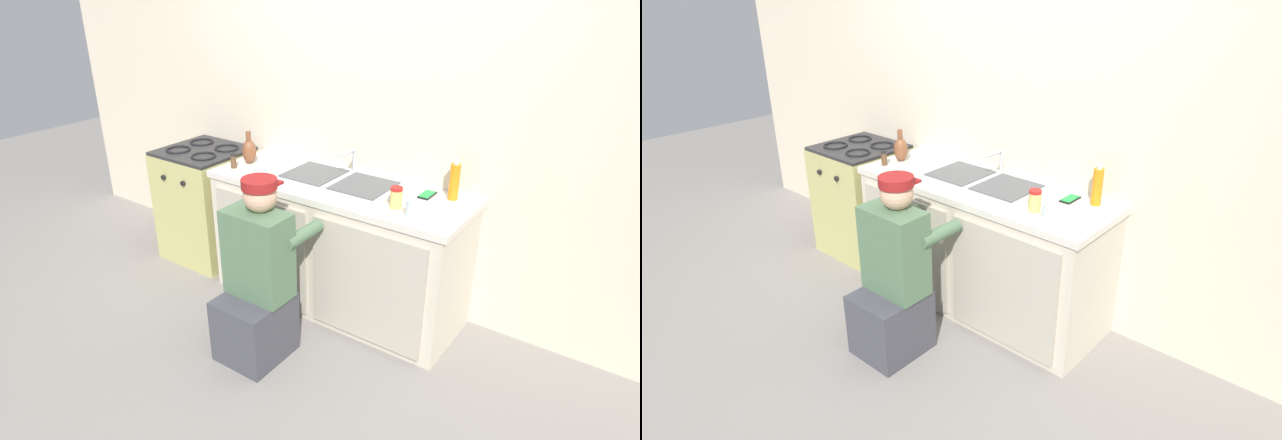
{
  "view_description": "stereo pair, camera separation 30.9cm",
  "coord_description": "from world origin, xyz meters",
  "views": [
    {
      "loc": [
        1.75,
        -2.37,
        2.12
      ],
      "look_at": [
        0.0,
        0.1,
        0.71
      ],
      "focal_mm": 30.0,
      "sensor_mm": 36.0,
      "label": 1
    },
    {
      "loc": [
        1.99,
        -2.18,
        2.12
      ],
      "look_at": [
        0.0,
        0.1,
        0.71
      ],
      "focal_mm": 30.0,
      "sensor_mm": 36.0,
      "label": 2
    }
  ],
  "objects": [
    {
      "name": "vase_decorative",
      "position": [
        -0.74,
        0.28,
        0.97
      ],
      "size": [
        0.1,
        0.1,
        0.23
      ],
      "color": "brown",
      "rests_on": "countertop"
    },
    {
      "name": "stove_range",
      "position": [
        -1.24,
        0.3,
        0.45
      ],
      "size": [
        0.61,
        0.62,
        0.9
      ],
      "color": "tan",
      "rests_on": "ground_plane"
    },
    {
      "name": "spice_bottle_pepper",
      "position": [
        -0.76,
        0.14,
        0.93
      ],
      "size": [
        0.04,
        0.04,
        0.1
      ],
      "color": "#513823",
      "rests_on": "countertop"
    },
    {
      "name": "soap_bottle_orange",
      "position": [
        0.69,
        0.49,
        1.0
      ],
      "size": [
        0.06,
        0.06,
        0.25
      ],
      "color": "orange",
      "rests_on": "countertop"
    },
    {
      "name": "water_glass",
      "position": [
        0.61,
        0.11,
        0.93
      ],
      "size": [
        0.06,
        0.06,
        0.1
      ],
      "color": "#ADC6CC",
      "rests_on": "countertop"
    },
    {
      "name": "plumber_person",
      "position": [
        -0.08,
        -0.42,
        0.46
      ],
      "size": [
        0.42,
        0.61,
        1.1
      ],
      "color": "#3F3F47",
      "rests_on": "ground_plane"
    },
    {
      "name": "countertop",
      "position": [
        0.0,
        0.3,
        0.86
      ],
      "size": [
        1.75,
        0.62,
        0.04
      ],
      "primitive_type": "cube",
      "color": "beige",
      "rests_on": "counter_cabinet"
    },
    {
      "name": "ground_plane",
      "position": [
        0.0,
        0.0,
        0.0
      ],
      "size": [
        12.0,
        12.0,
        0.0
      ],
      "primitive_type": "plane",
      "color": "gray"
    },
    {
      "name": "counter_cabinet",
      "position": [
        0.0,
        0.29,
        0.42
      ],
      "size": [
        1.71,
        0.62,
        0.84
      ],
      "color": "beige",
      "rests_on": "ground_plane"
    },
    {
      "name": "back_wall",
      "position": [
        0.0,
        0.65,
        1.25
      ],
      "size": [
        6.0,
        0.1,
        2.5
      ],
      "primitive_type": "cube",
      "color": "beige",
      "rests_on": "ground_plane"
    },
    {
      "name": "condiment_jar",
      "position": [
        0.48,
        0.18,
        0.95
      ],
      "size": [
        0.07,
        0.07,
        0.13
      ],
      "color": "#DBB760",
      "rests_on": "countertop"
    },
    {
      "name": "sink_double_basin",
      "position": [
        0.0,
        0.3,
        0.9
      ],
      "size": [
        0.8,
        0.44,
        0.19
      ],
      "color": "silver",
      "rests_on": "countertop"
    },
    {
      "name": "cell_phone",
      "position": [
        0.55,
        0.45,
        0.89
      ],
      "size": [
        0.07,
        0.14,
        0.01
      ],
      "color": "black",
      "rests_on": "countertop"
    }
  ]
}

